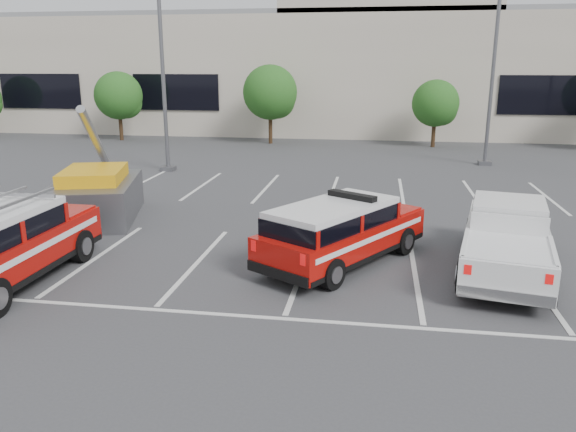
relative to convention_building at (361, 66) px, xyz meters
name	(u,v)px	position (x,y,z in m)	size (l,w,h in m)	color
ground	(303,269)	(-0.18, -31.86, -4.72)	(120.00, 120.00, 0.00)	#3C3C3E
stall_markings	(321,220)	(-0.18, -27.36, -4.71)	(23.00, 15.00, 0.01)	silver
convention_building	(361,66)	(0.00, 0.00, 0.00)	(60.00, 16.99, 13.20)	beige
tree_left	(120,97)	(-15.09, -9.82, -1.95)	(3.07, 3.07, 4.42)	#3F2B19
tree_mid_left	(272,94)	(-5.09, -9.82, -1.68)	(3.37, 3.37, 4.85)	#3F2B19
tree_mid_right	(437,105)	(4.91, -9.82, -2.22)	(2.77, 2.77, 3.99)	#3F2B19
light_pole_left	(162,56)	(-8.18, -19.86, 0.47)	(0.90, 0.60, 10.24)	#59595E
light_pole_mid	(494,57)	(6.82, -15.86, 0.47)	(0.90, 0.60, 10.24)	#59595E
fire_chief_suv	(341,236)	(0.71, -31.32, -4.01)	(4.15, 5.17, 1.75)	#A30C07
white_pickup	(506,245)	(4.66, -31.20, -4.06)	(2.89, 5.66, 1.66)	silver
utility_rig	(91,197)	(-7.54, -28.39, -3.98)	(3.84, 4.89, 3.69)	#59595E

